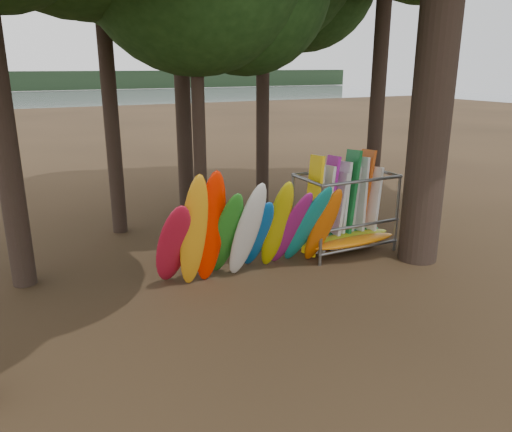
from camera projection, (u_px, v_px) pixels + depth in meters
name	position (u px, v px, depth m)	size (l,w,h in m)	color
ground	(291.00, 285.00, 12.34)	(120.00, 120.00, 0.00)	#47331E
lake	(54.00, 108.00, 63.72)	(160.00, 160.00, 0.00)	gray
far_shore	(29.00, 81.00, 105.96)	(160.00, 4.00, 4.00)	black
kayak_row	(251.00, 231.00, 12.34)	(4.79, 2.05, 3.09)	#B1132B
storage_rack	(344.00, 214.00, 14.44)	(2.98, 1.63, 2.92)	gray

